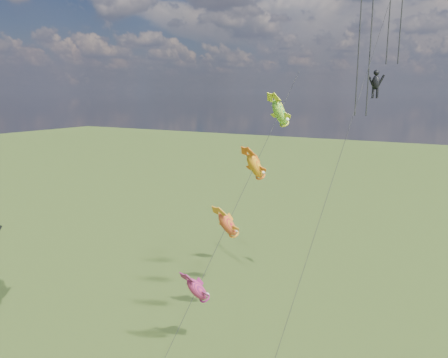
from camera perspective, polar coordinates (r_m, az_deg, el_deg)
The scene contains 2 objects.
fish_windsock_rig at distance 29.58m, azimuth 2.25°, elevation -2.12°, with size 3.27×15.69×19.14m.
parafoil_rig at distance 30.78m, azimuth 19.15°, elevation 14.16°, with size 3.62×17.37×26.94m.
Camera 1 is at (26.11, -14.36, 17.59)m, focal length 35.00 mm.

